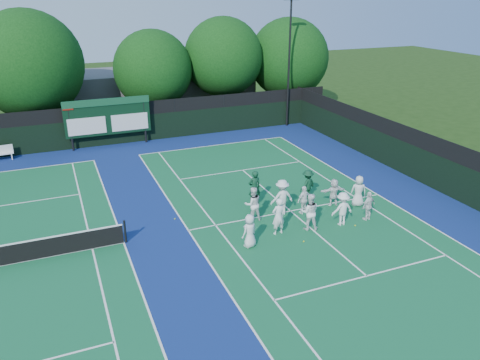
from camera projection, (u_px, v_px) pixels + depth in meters
name	position (u px, v px, depth m)	size (l,w,h in m)	color
ground	(300.00, 219.00, 23.26)	(120.00, 120.00, 0.00)	#1B360E
court_apron	(178.00, 232.00, 21.99)	(34.00, 32.00, 0.01)	navy
near_court	(291.00, 211.00, 24.11)	(11.05, 23.85, 0.01)	#135C33
back_fence	(122.00, 126.00, 34.32)	(34.00, 0.08, 3.00)	black
divider_fence_right	(430.00, 164.00, 26.79)	(0.08, 32.00, 3.00)	black
scoreboard	(108.00, 117.00, 33.29)	(6.00, 0.21, 3.55)	black
clubhouse	(152.00, 92.00, 42.34)	(18.00, 6.00, 4.00)	#57575C
light_pole_right	(290.00, 48.00, 36.97)	(1.20, 0.30, 10.12)	black
bench	(1.00, 153.00, 31.20)	(1.58, 0.58, 0.98)	white
tree_b	(31.00, 67.00, 33.89)	(7.79, 7.79, 9.50)	black
tree_c	(155.00, 71.00, 37.39)	(6.23, 6.23, 7.84)	black
tree_d	(225.00, 59.00, 39.27)	(6.57, 6.57, 8.67)	black
tree_e	(290.00, 60.00, 41.62)	(7.02, 7.02, 8.49)	black
tennis_ball_0	(304.00, 241.00, 21.15)	(0.07, 0.07, 0.07)	#CFD719
tennis_ball_2	(355.00, 225.00, 22.58)	(0.07, 0.07, 0.07)	#CFD719
tennis_ball_3	(175.00, 219.00, 23.23)	(0.07, 0.07, 0.07)	#CFD719
tennis_ball_4	(259.00, 195.00, 25.99)	(0.07, 0.07, 0.07)	#CFD719
player_front_0	(250.00, 231.00, 20.51)	(0.76, 0.50, 1.56)	white
player_front_1	(278.00, 216.00, 21.56)	(0.66, 0.43, 1.80)	white
player_front_2	(309.00, 212.00, 21.99)	(0.88, 0.69, 1.82)	white
player_front_3	(342.00, 209.00, 22.43)	(1.09, 0.63, 1.69)	white
player_front_4	(368.00, 206.00, 22.95)	(0.88, 0.37, 1.51)	white
player_back_0	(253.00, 204.00, 22.85)	(0.86, 0.67, 1.76)	white
player_back_1	(282.00, 197.00, 23.46)	(1.21, 0.69, 1.87)	silver
player_back_2	(304.00, 200.00, 23.63)	(0.88, 0.37, 1.50)	white
player_back_3	(334.00, 192.00, 24.53)	(1.38, 0.44, 1.49)	white
player_back_4	(358.00, 191.00, 24.45)	(0.81, 0.53, 1.66)	silver
coach_left	(254.00, 188.00, 24.51)	(0.70, 0.46, 1.92)	#0F3923
coach_right	(307.00, 184.00, 25.30)	(1.07, 0.61, 1.65)	#103B24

